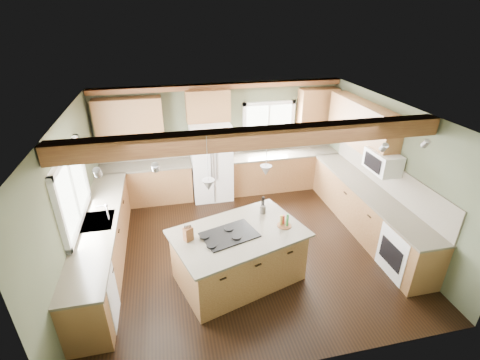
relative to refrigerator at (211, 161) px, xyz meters
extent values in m
plane|color=black|center=(0.30, -2.12, -0.90)|extent=(5.60, 5.60, 0.00)
plane|color=silver|center=(0.30, -2.12, 1.70)|extent=(5.60, 5.60, 0.00)
plane|color=#4A4F38|center=(0.30, 0.38, 0.40)|extent=(5.60, 0.00, 5.60)
plane|color=#4A4F38|center=(-2.50, -2.12, 0.40)|extent=(0.00, 5.00, 5.00)
plane|color=#4A4F38|center=(3.10, -2.12, 0.40)|extent=(0.00, 5.00, 5.00)
cube|color=#512717|center=(0.30, -2.90, 1.57)|extent=(5.55, 0.26, 0.26)
cube|color=#512717|center=(0.30, 0.28, 1.64)|extent=(5.55, 0.20, 0.10)
cube|color=brown|center=(0.30, 0.36, 0.31)|extent=(5.58, 0.03, 0.58)
cube|color=brown|center=(3.08, -2.07, 0.31)|extent=(0.03, 3.70, 0.58)
cube|color=brown|center=(-1.49, 0.08, -0.46)|extent=(2.02, 0.60, 0.88)
cube|color=#4A4236|center=(-1.49, 0.08, 0.00)|extent=(2.06, 0.64, 0.04)
cube|color=brown|center=(1.79, 0.08, -0.46)|extent=(2.62, 0.60, 0.88)
cube|color=#4A4236|center=(1.79, 0.08, 0.00)|extent=(2.66, 0.64, 0.04)
cube|color=brown|center=(-2.20, -2.07, -0.46)|extent=(0.60, 3.70, 0.88)
cube|color=#4A4236|center=(-2.20, -2.07, 0.00)|extent=(0.64, 3.74, 0.04)
cube|color=brown|center=(2.80, -2.07, -0.46)|extent=(0.60, 3.70, 0.88)
cube|color=#4A4236|center=(2.80, -2.07, 0.00)|extent=(0.64, 3.74, 0.04)
cube|color=brown|center=(-1.69, 0.21, 1.05)|extent=(1.40, 0.35, 0.90)
cube|color=brown|center=(0.00, 0.21, 1.25)|extent=(0.96, 0.35, 0.70)
cube|color=brown|center=(2.92, -1.22, 1.05)|extent=(0.35, 2.20, 0.90)
cube|color=brown|center=(2.60, 0.21, 1.05)|extent=(0.90, 0.35, 0.90)
cube|color=white|center=(-2.48, -2.07, 0.65)|extent=(0.04, 1.60, 1.05)
cube|color=white|center=(1.45, 0.36, 0.65)|extent=(1.10, 0.04, 1.00)
cube|color=#262628|center=(-2.20, -2.07, 0.01)|extent=(0.50, 0.65, 0.03)
cylinder|color=#B2B2B7|center=(-2.02, -2.07, 0.15)|extent=(0.02, 0.02, 0.28)
cube|color=white|center=(-2.19, -3.37, -0.47)|extent=(0.60, 0.60, 0.84)
cube|color=white|center=(2.79, -3.37, -0.47)|extent=(0.60, 0.72, 0.84)
cube|color=white|center=(2.88, -2.17, 0.65)|extent=(0.40, 0.70, 0.38)
cone|color=#B2B2B7|center=(-0.44, -3.04, 0.98)|extent=(0.18, 0.18, 0.16)
cone|color=#B2B2B7|center=(0.47, -2.76, 0.98)|extent=(0.18, 0.18, 0.16)
cube|color=white|center=(0.00, 0.00, 0.00)|extent=(0.90, 0.74, 1.80)
cube|color=olive|center=(0.01, -2.90, -0.46)|extent=(2.17, 1.68, 0.88)
cube|color=#4A4236|center=(0.01, -2.90, 0.00)|extent=(2.33, 1.84, 0.04)
cube|color=black|center=(-0.14, -2.94, 0.03)|extent=(0.95, 0.77, 0.02)
cube|color=brown|center=(-0.77, -2.93, 0.13)|extent=(0.16, 0.15, 0.22)
cylinder|color=#433B35|center=(0.54, -2.42, 0.09)|extent=(0.14, 0.14, 0.14)
camera|label=1|loc=(-0.94, -7.30, 3.20)|focal=26.00mm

